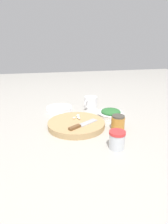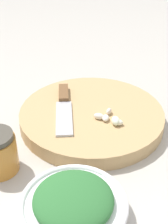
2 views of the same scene
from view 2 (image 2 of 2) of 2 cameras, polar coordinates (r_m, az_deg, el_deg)
ground_plane at (r=0.64m, az=-2.60°, el=-5.34°), size 5.00×5.00×0.00m
cutting_board at (r=0.69m, az=1.39°, el=-0.81°), size 0.31×0.31×0.03m
chef_knife at (r=0.69m, az=-3.71°, el=1.25°), size 0.12×0.18×0.01m
garlic_cloves at (r=0.64m, az=4.84°, el=-1.19°), size 0.07×0.05×0.02m
herb_bowl at (r=0.49m, az=-1.94°, el=-16.71°), size 0.17×0.17×0.06m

